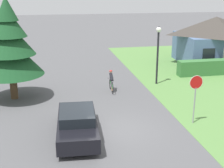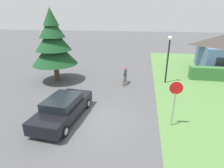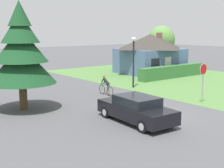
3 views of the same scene
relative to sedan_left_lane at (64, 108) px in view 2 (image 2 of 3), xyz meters
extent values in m
plane|color=#515154|center=(1.90, 0.28, -0.69)|extent=(140.00, 140.00, 0.00)
cube|color=black|center=(12.29, 10.43, 0.81)|extent=(1.10, 0.12, 0.90)
cube|color=black|center=(0.00, 0.01, -0.10)|extent=(2.15, 4.77, 0.69)
cube|color=black|center=(0.00, -0.05, 0.48)|extent=(1.78, 2.35, 0.48)
cylinder|color=black|center=(-0.71, 1.65, -0.38)|extent=(0.33, 0.65, 0.63)
cylinder|color=#ADADB2|center=(-0.71, 1.65, -0.38)|extent=(0.33, 0.38, 0.36)
cylinder|color=black|center=(0.91, 1.55, -0.38)|extent=(0.33, 0.65, 0.63)
cylinder|color=#ADADB2|center=(0.91, 1.55, -0.38)|extent=(0.33, 0.38, 0.36)
cylinder|color=black|center=(-0.91, -1.52, -0.38)|extent=(0.33, 0.65, 0.63)
cylinder|color=#ADADB2|center=(-0.91, -1.52, -0.38)|extent=(0.33, 0.38, 0.36)
cylinder|color=black|center=(0.72, -1.62, -0.38)|extent=(0.33, 0.65, 0.63)
cylinder|color=#ADADB2|center=(0.72, -1.62, -0.38)|extent=(0.33, 0.38, 0.36)
torus|color=black|center=(2.92, 5.98, -0.34)|extent=(0.07, 0.75, 0.75)
torus|color=black|center=(2.97, 7.03, -0.34)|extent=(0.07, 0.75, 0.75)
cylinder|color=#338C3F|center=(2.93, 6.24, -0.18)|extent=(0.04, 0.18, 0.57)
cylinder|color=#338C3F|center=(2.95, 6.63, -0.16)|extent=(0.06, 0.66, 0.62)
cylinder|color=#338C3F|center=(2.95, 6.56, 0.11)|extent=(0.07, 0.79, 0.08)
cylinder|color=#338C3F|center=(2.93, 6.14, -0.40)|extent=(0.05, 0.35, 0.16)
cylinder|color=#338C3F|center=(2.93, 6.07, -0.12)|extent=(0.04, 0.22, 0.44)
cylinder|color=#338C3F|center=(2.96, 6.99, -0.10)|extent=(0.04, 0.12, 0.48)
cylinder|color=black|center=(2.96, 6.95, 0.13)|extent=(0.44, 0.04, 0.02)
ellipsoid|color=black|center=(2.93, 6.17, 0.11)|extent=(0.09, 0.20, 0.05)
cylinder|color=slate|center=(2.93, 6.16, -0.06)|extent=(0.12, 0.26, 0.47)
cylinder|color=slate|center=(2.93, 6.32, -0.14)|extent=(0.12, 0.26, 0.62)
cylinder|color=tan|center=(2.94, 6.23, -0.43)|extent=(0.08, 0.08, 0.30)
cylinder|color=tan|center=(2.99, 6.39, -0.53)|extent=(0.17, 0.08, 0.21)
cylinder|color=black|center=(2.94, 6.46, 0.33)|extent=(0.25, 0.71, 0.55)
cylinder|color=black|center=(2.96, 6.71, 0.31)|extent=(0.08, 0.26, 0.36)
cylinder|color=black|center=(2.96, 6.99, 0.31)|extent=(0.08, 0.26, 0.36)
sphere|color=tan|center=(2.95, 6.75, 0.65)|extent=(0.19, 0.19, 0.19)
ellipsoid|color=red|center=(2.95, 6.75, 0.70)|extent=(0.22, 0.18, 0.12)
cylinder|color=gray|center=(6.26, 0.38, 0.31)|extent=(0.07, 0.07, 2.01)
cylinder|color=red|center=(6.26, 0.38, 1.61)|extent=(0.70, 0.04, 0.70)
cylinder|color=silver|center=(6.26, 0.38, 1.61)|extent=(0.74, 0.03, 0.74)
cylinder|color=black|center=(6.62, 7.54, 1.26)|extent=(0.14, 0.14, 3.91)
sphere|color=white|center=(6.62, 7.54, 3.39)|extent=(0.38, 0.38, 0.38)
cone|color=black|center=(6.62, 7.54, 3.58)|extent=(0.23, 0.23, 0.15)
cylinder|color=#4C3823|center=(-3.60, 6.26, 0.13)|extent=(0.47, 0.47, 1.64)
cone|color=#194723|center=(-3.60, 6.26, 2.12)|extent=(4.09, 4.09, 2.35)
cone|color=#194723|center=(-3.60, 6.26, 3.27)|extent=(3.19, 3.19, 2.06)
cone|color=#194723|center=(-3.60, 6.26, 4.26)|extent=(2.29, 2.29, 1.78)
cone|color=#194723|center=(-3.60, 6.26, 5.10)|extent=(1.39, 1.39, 1.50)
camera|label=1|loc=(-0.99, -13.96, 6.37)|focal=50.00mm
camera|label=2|loc=(4.48, -8.49, 5.06)|focal=28.00mm
camera|label=3|loc=(-10.88, -11.73, 4.13)|focal=50.00mm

